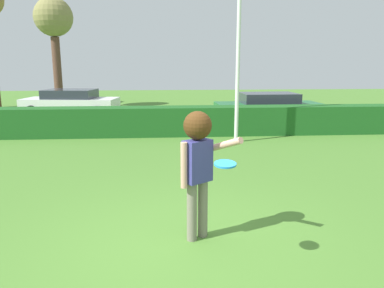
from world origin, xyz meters
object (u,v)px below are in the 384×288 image
Objects in this scene: frisbee at (225,164)px; birch_tree at (54,22)px; person at (198,156)px; parked_car_white at (71,102)px; parked_car_green at (268,107)px; lamppost at (239,33)px.

frisbee is 0.04× the size of birch_tree.
person is at bearing 105.12° from frisbee.
parked_car_white is 1.03× the size of parked_car_green.
person is at bearing -110.65° from parked_car_green.
lamppost reaches higher than person.
person is 0.31× the size of birch_tree.
parked_car_green is (3.53, 10.85, -0.63)m from frisbee.
lamppost is at bearing -50.29° from birch_tree.
parked_car_white is (-4.96, 13.57, -0.63)m from frisbee.
parked_car_green is at bearing -31.50° from birch_tree.
parked_car_green is at bearing 71.95° from frisbee.
frisbee is 18.35m from birch_tree.
parked_car_green is (3.77, 9.99, -0.51)m from person.
frisbee is (0.23, -0.85, 0.12)m from person.
person is 0.89m from frisbee.
parked_car_white is (-6.52, 6.20, -2.62)m from lamppost.
lamppost is at bearing 74.59° from person.
parked_car_white and parked_car_green have the same top height.
lamppost is (1.80, 6.51, 2.11)m from person.
parked_car_white is 0.76× the size of birch_tree.
frisbee is 7.79m from lamppost.
parked_car_green is at bearing -17.76° from parked_car_white.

